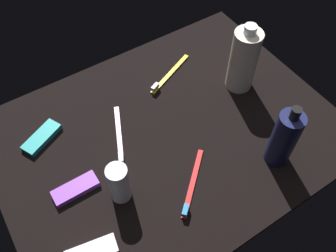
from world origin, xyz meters
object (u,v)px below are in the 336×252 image
object	(u,v)px
toothbrush_pink	(119,138)
snack_bar_purple	(76,189)
toothbrush_yellow	(168,75)
snack_bar_teal	(42,138)
lotion_bottle	(284,138)
snack_bar_white	(92,252)
deodorant_stick	(119,183)
bodywash_bottle	(243,60)
toothbrush_red	(192,186)

from	to	relation	value
toothbrush_pink	snack_bar_purple	size ratio (longest dim) A/B	1.63
toothbrush_yellow	snack_bar_teal	world-z (taller)	toothbrush_yellow
lotion_bottle	snack_bar_white	size ratio (longest dim) A/B	1.77
toothbrush_yellow	snack_bar_purple	distance (cm)	41.17
deodorant_stick	snack_bar_teal	world-z (taller)	deodorant_stick
snack_bar_white	snack_bar_purple	size ratio (longest dim) A/B	1.00
snack_bar_white	bodywash_bottle	bearing A→B (deg)	-148.77
snack_bar_white	snack_bar_teal	distance (cm)	32.27
toothbrush_pink	snack_bar_purple	bearing A→B (deg)	25.25
toothbrush_yellow	snack_bar_teal	size ratio (longest dim) A/B	1.63
toothbrush_red	snack_bar_purple	distance (cm)	26.21
toothbrush_pink	snack_bar_purple	xyz separation A→B (cm)	(14.91, 7.03, 0.14)
toothbrush_red	snack_bar_teal	bearing A→B (deg)	-52.71
toothbrush_red	snack_bar_teal	distance (cm)	39.02
snack_bar_purple	toothbrush_red	bearing A→B (deg)	148.71
toothbrush_yellow	snack_bar_purple	size ratio (longest dim) A/B	1.63
toothbrush_yellow	snack_bar_white	world-z (taller)	toothbrush_yellow
snack_bar_purple	deodorant_stick	bearing A→B (deg)	141.24
bodywash_bottle	toothbrush_red	xyz separation A→B (cm)	(29.26, 19.04, -8.54)
bodywash_bottle	toothbrush_red	distance (cm)	35.94
lotion_bottle	toothbrush_pink	xyz separation A→B (cm)	(29.04, -25.08, -7.45)
toothbrush_pink	toothbrush_red	distance (cm)	21.96
deodorant_stick	snack_bar_white	size ratio (longest dim) A/B	1.05
deodorant_stick	toothbrush_red	world-z (taller)	deodorant_stick
toothbrush_yellow	bodywash_bottle	bearing A→B (deg)	138.73
toothbrush_red	toothbrush_yellow	distance (cm)	35.17
snack_bar_teal	toothbrush_yellow	bearing A→B (deg)	155.90
bodywash_bottle	snack_bar_teal	bearing A→B (deg)	-12.79
toothbrush_pink	snack_bar_teal	xyz separation A→B (cm)	(16.15, -10.40, 0.14)
lotion_bottle	snack_bar_teal	size ratio (longest dim) A/B	1.77
deodorant_stick	snack_bar_purple	xyz separation A→B (cm)	(8.13, -6.52, -4.73)
deodorant_stick	snack_bar_purple	bearing A→B (deg)	-38.74
toothbrush_red	snack_bar_white	world-z (taller)	toothbrush_red
deodorant_stick	toothbrush_red	xyz separation A→B (cm)	(-14.27, 7.08, -4.87)
deodorant_stick	toothbrush_yellow	xyz separation A→B (cm)	(-28.65, -25.01, -4.87)
toothbrush_yellow	snack_bar_purple	xyz separation A→B (cm)	(36.78, 18.49, 0.14)
bodywash_bottle	toothbrush_pink	bearing A→B (deg)	-2.50
toothbrush_pink	snack_bar_white	world-z (taller)	toothbrush_pink
toothbrush_pink	bodywash_bottle	bearing A→B (deg)	177.50
lotion_bottle	toothbrush_red	distance (cm)	23.23
lotion_bottle	bodywash_bottle	xyz separation A→B (cm)	(-7.71, -23.48, 1.09)
toothbrush_red	snack_bar_teal	xyz separation A→B (cm)	(23.64, -31.04, 0.14)
snack_bar_white	snack_bar_teal	xyz separation A→B (cm)	(-1.88, -32.22, 0.00)
bodywash_bottle	snack_bar_white	world-z (taller)	bodywash_bottle
snack_bar_purple	snack_bar_teal	bearing A→B (deg)	-85.95
toothbrush_pink	snack_bar_white	distance (cm)	28.30
snack_bar_white	snack_bar_purple	world-z (taller)	same
bodywash_bottle	snack_bar_white	size ratio (longest dim) A/B	1.93
snack_bar_teal	snack_bar_white	bearing A→B (deg)	60.97
toothbrush_red	snack_bar_purple	bearing A→B (deg)	-31.28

